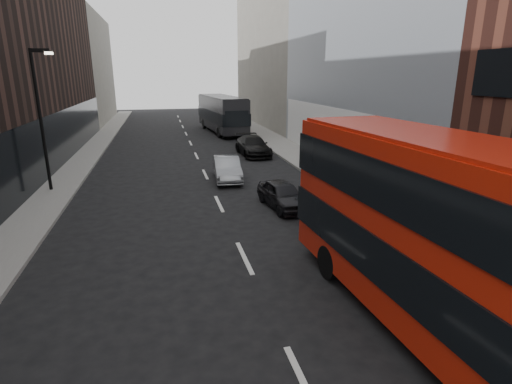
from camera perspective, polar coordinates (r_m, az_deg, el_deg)
sidewalk_right at (r=31.27m, az=5.53°, el=5.57°), size 3.00×80.00×0.15m
sidewalk_left at (r=30.17m, az=-23.67°, el=3.84°), size 2.00×80.00×0.15m
building_modern_block at (r=28.93m, az=17.08°, el=23.65°), size 5.03×22.00×20.00m
building_victorian at (r=50.14m, az=2.94°, el=20.70°), size 6.50×24.00×21.00m
building_left_mid at (r=35.26m, az=-29.43°, el=16.17°), size 5.00×24.00×14.00m
building_left_far at (r=56.79m, az=-23.39°, el=15.75°), size 5.00×20.00×13.00m
street_lamp at (r=22.87m, az=-28.34°, el=10.10°), size 1.06×0.22×7.00m
red_bus at (r=9.52m, az=27.46°, el=-6.27°), size 3.38×11.65×4.65m
grey_bus at (r=42.99m, az=-4.92°, el=11.17°), size 3.84×11.85×3.77m
car_a at (r=18.46m, az=3.83°, el=-0.36°), size 1.88×3.80×1.24m
car_b at (r=23.32m, az=-4.18°, el=3.36°), size 1.71×4.21×1.36m
car_c at (r=30.60m, az=-0.44°, el=6.63°), size 2.13×5.00×1.44m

